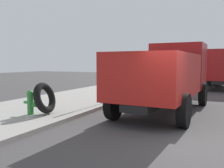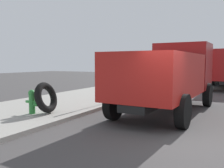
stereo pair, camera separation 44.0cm
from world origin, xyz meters
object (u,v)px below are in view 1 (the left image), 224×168
stop_sign (102,70)px  dump_truck_green (209,67)px  dump_truck_red (166,73)px  fire_hydrant (31,102)px  dump_truck_orange (219,68)px  loose_tire (45,98)px

stop_sign → dump_truck_green: size_ratio=0.33×
dump_truck_red → fire_hydrant: bearing=130.8°
dump_truck_orange → dump_truck_red: bearing=171.2°
dump_truck_red → dump_truck_orange: (11.09, -1.71, 0.00)m
fire_hydrant → stop_sign: 3.62m
stop_sign → dump_truck_orange: dump_truck_orange is taller
fire_hydrant → dump_truck_green: size_ratio=0.13×
dump_truck_orange → dump_truck_green: (6.66, 1.20, 0.00)m
loose_tire → dump_truck_orange: 15.42m
fire_hydrant → loose_tire: bearing=-53.5°
dump_truck_green → dump_truck_orange: bearing=-169.8°
dump_truck_red → dump_truck_green: same height
dump_truck_red → dump_truck_green: (17.76, -0.51, 0.00)m
stop_sign → dump_truck_green: 18.47m
fire_hydrant → dump_truck_orange: dump_truck_orange is taller
stop_sign → dump_truck_orange: 12.38m
fire_hydrant → dump_truck_red: bearing=-49.2°
fire_hydrant → loose_tire: 0.53m
fire_hydrant → stop_sign: (3.21, -1.28, 1.10)m
fire_hydrant → loose_tire: loose_tire is taller
loose_tire → stop_sign: 3.18m
dump_truck_green → fire_hydrant: bearing=167.6°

